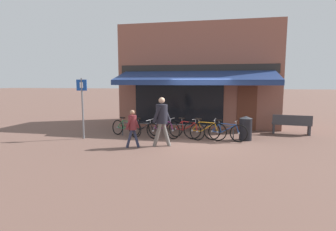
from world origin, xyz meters
TOP-DOWN VIEW (x-y plane):
  - ground_plane at (0.00, 0.00)m, footprint 160.00×160.00m
  - shop_front at (-0.33, 4.39)m, footprint 8.05×4.91m
  - bike_rack_rail at (-0.95, 0.57)m, footprint 4.77×0.04m
  - bicycle_green at (-3.07, 0.46)m, footprint 1.60×0.81m
  - bicycle_black at (-2.28, 0.35)m, footprint 1.58×0.82m
  - bicycle_purple at (-1.45, 0.47)m, footprint 1.54×0.84m
  - bicycle_red at (-0.49, 0.48)m, footprint 1.63×0.89m
  - bicycle_orange at (0.26, 0.32)m, footprint 1.74×0.52m
  - bicycle_blue at (1.06, 0.34)m, footprint 1.72×0.54m
  - pedestrian_adult at (-1.18, -0.98)m, footprint 0.67×0.59m
  - pedestrian_child at (-2.15, -1.37)m, footprint 0.48×0.45m
  - litter_bin at (1.86, 0.66)m, footprint 0.50×0.50m
  - parking_sign at (-4.59, -0.38)m, footprint 0.44×0.07m
  - park_bench at (3.95, 2.25)m, footprint 1.64×0.63m

SIDE VIEW (x-z plane):
  - ground_plane at x=0.00m, z-range 0.00..0.00m
  - bicycle_green at x=-3.07m, z-range -0.05..0.76m
  - bicycle_black at x=-2.28m, z-range -0.04..0.77m
  - bicycle_blue at x=1.06m, z-range -0.05..0.79m
  - bicycle_red at x=-0.49m, z-range -0.05..0.81m
  - bicycle_purple at x=-1.45m, z-range -0.04..0.80m
  - bicycle_orange at x=0.26m, z-range -0.04..0.83m
  - park_bench at x=3.95m, z-range 0.03..0.90m
  - litter_bin at x=1.86m, z-range 0.00..0.97m
  - bike_rack_rail at x=-0.95m, z-range 0.20..0.77m
  - pedestrian_child at x=-2.15m, z-range 0.14..1.49m
  - pedestrian_adult at x=-1.18m, z-range 0.18..1.96m
  - parking_sign at x=-4.59m, z-range 0.27..2.73m
  - shop_front at x=-0.33m, z-range 0.00..5.18m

